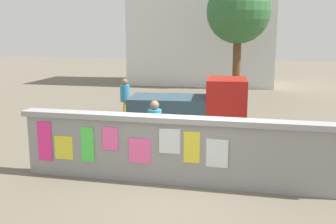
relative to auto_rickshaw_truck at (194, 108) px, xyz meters
The scene contains 9 objects.
ground 4.07m from the auto_rickshaw_truck, 86.01° to the left, with size 60.00×60.00×0.00m, color #6B6051.
poster_wall 4.06m from the auto_rickshaw_truck, 86.21° to the right, with size 7.13×0.42×1.50m.
auto_rickshaw_truck is the anchor object (origin of this frame).
motorcycle 3.43m from the auto_rickshaw_truck, 33.45° to the right, with size 1.87×0.70×0.87m.
bicycle_near 3.66m from the auto_rickshaw_truck, 127.11° to the right, with size 1.71×0.44×0.95m.
person_walking 2.96m from the auto_rickshaw_truck, 99.80° to the right, with size 0.38×0.38×1.62m.
person_bystander 2.96m from the auto_rickshaw_truck, 155.39° to the left, with size 0.37×0.37×1.62m.
tree_roadside 8.22m from the auto_rickshaw_truck, 83.46° to the left, with size 3.03×3.03×5.69m.
building_background 13.61m from the auto_rickshaw_truck, 96.87° to the left, with size 9.04×4.46×8.67m.
Camera 1 is at (1.66, -8.12, 3.29)m, focal length 42.77 mm.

